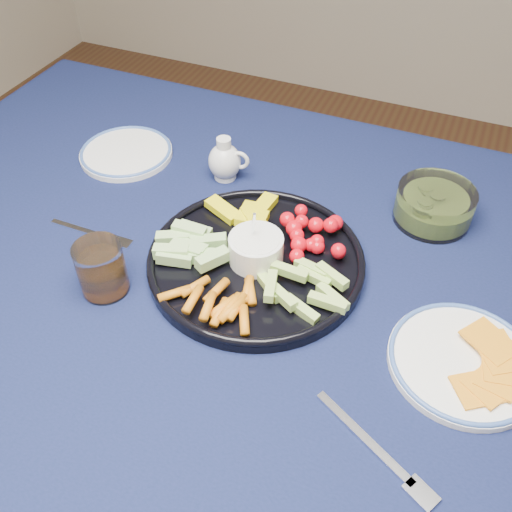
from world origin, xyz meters
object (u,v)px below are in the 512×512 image
at_px(pickle_bowl, 434,206).
at_px(juice_tumbler, 102,271).
at_px(side_plate_extra, 126,152).
at_px(dining_table, 302,341).
at_px(creamer_pitcher, 225,161).
at_px(cheese_plate, 464,360).
at_px(crudite_platter, 254,258).

xyz_separation_m(pickle_bowl, juice_tumbler, (-0.43, -0.36, 0.01)).
bearing_deg(side_plate_extra, pickle_bowl, 3.97).
bearing_deg(dining_table, creamer_pitcher, 135.24).
bearing_deg(pickle_bowl, cheese_plate, -71.54).
bearing_deg(dining_table, pickle_bowl, 63.47).
xyz_separation_m(dining_table, side_plate_extra, (-0.46, 0.23, 0.10)).
height_order(dining_table, crudite_platter, crudite_platter).
distance_m(crudite_platter, side_plate_extra, 0.40).
bearing_deg(side_plate_extra, juice_tumbler, -62.77).
bearing_deg(dining_table, crudite_platter, 156.34).
height_order(crudite_platter, creamer_pitcher, crudite_platter).
bearing_deg(juice_tumbler, crudite_platter, 34.59).
bearing_deg(pickle_bowl, dining_table, -116.53).
xyz_separation_m(crudite_platter, creamer_pitcher, (-0.14, 0.20, 0.02)).
distance_m(creamer_pitcher, juice_tumbler, 0.33).
bearing_deg(pickle_bowl, juice_tumbler, -140.06).
height_order(creamer_pitcher, cheese_plate, creamer_pitcher).
bearing_deg(cheese_plate, side_plate_extra, 160.10).
distance_m(dining_table, pickle_bowl, 0.32).
relative_size(pickle_bowl, side_plate_extra, 0.73).
distance_m(creamer_pitcher, side_plate_extra, 0.21).
distance_m(crudite_platter, creamer_pitcher, 0.24).
height_order(creamer_pitcher, side_plate_extra, creamer_pitcher).
bearing_deg(juice_tumbler, pickle_bowl, 39.94).
height_order(pickle_bowl, juice_tumbler, juice_tumbler).
height_order(crudite_platter, cheese_plate, crudite_platter).
xyz_separation_m(crudite_platter, pickle_bowl, (0.24, 0.23, 0.01)).
distance_m(crudite_platter, juice_tumbler, 0.23).
height_order(dining_table, creamer_pitcher, creamer_pitcher).
bearing_deg(cheese_plate, juice_tumbler, -172.58).
height_order(pickle_bowl, cheese_plate, pickle_bowl).
bearing_deg(creamer_pitcher, dining_table, -44.76).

